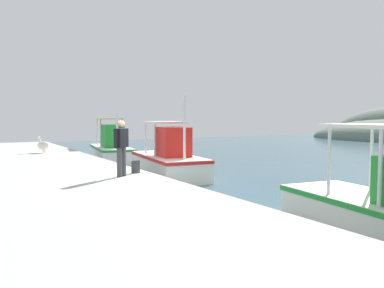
# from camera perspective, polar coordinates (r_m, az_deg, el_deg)

# --- Properties ---
(fishing_boat_nearest) EXTENTS (5.46, 2.58, 2.81)m
(fishing_boat_nearest) POSITION_cam_1_polar(r_m,az_deg,el_deg) (23.51, -11.53, -0.73)
(fishing_boat_nearest) COLOR white
(fishing_boat_nearest) RESTS_ON ground
(fishing_boat_second) EXTENTS (5.38, 2.63, 3.43)m
(fishing_boat_second) POSITION_cam_1_polar(r_m,az_deg,el_deg) (17.03, -3.34, -2.35)
(fishing_boat_second) COLOR silver
(fishing_boat_second) RESTS_ON ground
(pelican) EXTENTS (0.88, 0.76, 0.82)m
(pelican) POSITION_cam_1_polar(r_m,az_deg,el_deg) (20.87, -20.64, -0.10)
(pelican) COLOR tan
(pelican) RESTS_ON quay_pier
(fisherman_standing) EXTENTS (0.44, 0.53, 1.67)m
(fisherman_standing) POSITION_cam_1_polar(r_m,az_deg,el_deg) (11.95, -10.14, -0.23)
(fisherman_standing) COLOR #3F3F42
(fisherman_standing) RESTS_ON quay_pier
(mooring_bollard_nearest) EXTENTS (0.28, 0.28, 0.40)m
(mooring_bollard_nearest) POSITION_cam_1_polar(r_m,az_deg,el_deg) (12.71, -8.12, -3.24)
(mooring_bollard_nearest) COLOR #333338
(mooring_bollard_nearest) RESTS_ON quay_pier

